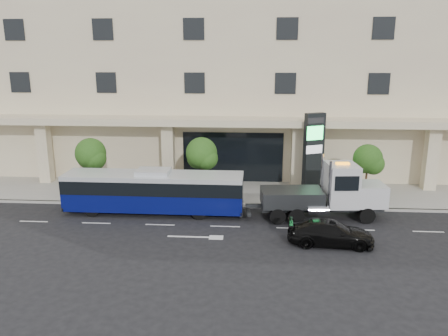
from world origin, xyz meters
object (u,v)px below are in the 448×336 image
object	(u,v)px
city_bus	(154,191)
tow_truck	(328,193)
signage_pylon	(313,153)
black_sedan	(330,233)

from	to	relation	value
city_bus	tow_truck	bearing A→B (deg)	-0.85
signage_pylon	city_bus	bearing A→B (deg)	178.20
city_bus	tow_truck	distance (m)	11.19
black_sedan	signage_pylon	bearing A→B (deg)	2.86
tow_truck	black_sedan	distance (m)	4.20
tow_truck	black_sedan	bearing A→B (deg)	-101.68
city_bus	signage_pylon	distance (m)	11.82
tow_truck	signage_pylon	distance (m)	4.99
tow_truck	signage_pylon	bearing A→B (deg)	89.83
signage_pylon	black_sedan	bearing A→B (deg)	-115.04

